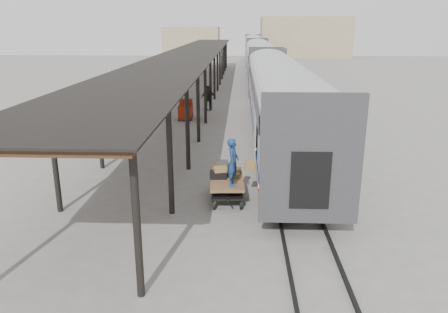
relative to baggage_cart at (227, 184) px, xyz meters
name	(u,v)px	position (x,y,z in m)	size (l,w,h in m)	color
ground	(213,193)	(-0.58, 0.64, -0.65)	(160.00, 160.00, 0.00)	slate
train	(261,60)	(2.61, 34.44, 2.04)	(3.45, 76.01, 4.01)	silver
canopy	(192,53)	(-3.98, 24.64, 3.36)	(4.90, 64.30, 4.15)	#422B19
rails	(260,83)	(2.62, 34.64, -0.59)	(1.54, 150.00, 0.12)	black
building_far	(304,37)	(13.42, 78.64, 3.35)	(18.00, 10.00, 8.00)	tan
building_left	(192,41)	(-10.58, 82.64, 2.35)	(12.00, 8.00, 6.00)	tan
baggage_cart	(227,184)	(0.00, 0.00, 0.00)	(1.38, 2.47, 0.86)	brown
suitcase_stack	(222,171)	(-0.18, 0.36, 0.41)	(1.25, 1.07, 0.58)	#37373A
luggage_tug	(186,110)	(-3.46, 14.91, -0.02)	(1.01, 1.59, 1.38)	maroon
porter	(233,162)	(0.25, -0.65, 1.09)	(0.64, 0.42, 1.76)	navy
pedestrian	(208,98)	(-2.07, 18.14, 0.33)	(1.15, 0.48, 1.96)	black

